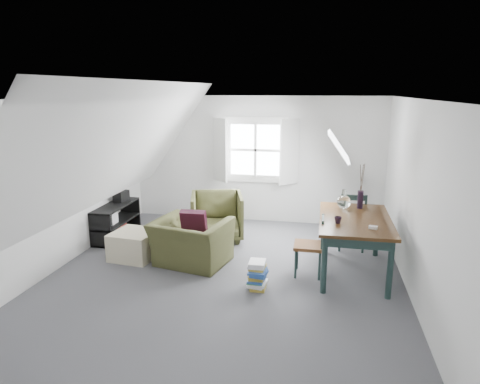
% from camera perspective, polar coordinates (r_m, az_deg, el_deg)
% --- Properties ---
extents(floor, '(5.50, 5.50, 0.00)m').
position_cam_1_polar(floor, '(6.30, -2.05, -11.02)').
color(floor, '#4C4C52').
rests_on(floor, ground).
extents(ceiling, '(5.50, 5.50, 0.00)m').
position_cam_1_polar(ceiling, '(5.73, -2.26, 12.36)').
color(ceiling, white).
rests_on(ceiling, wall_back).
extents(wall_back, '(5.00, 0.00, 5.00)m').
position_cam_1_polar(wall_back, '(8.54, 2.11, 4.32)').
color(wall_back, silver).
rests_on(wall_back, ground).
extents(wall_front, '(5.00, 0.00, 5.00)m').
position_cam_1_polar(wall_front, '(3.41, -13.03, -10.48)').
color(wall_front, silver).
rests_on(wall_front, ground).
extents(wall_left, '(0.00, 5.50, 5.50)m').
position_cam_1_polar(wall_left, '(6.90, -22.80, 1.04)').
color(wall_left, silver).
rests_on(wall_left, ground).
extents(wall_right, '(0.00, 5.50, 5.50)m').
position_cam_1_polar(wall_right, '(5.86, 22.40, -1.00)').
color(wall_right, silver).
rests_on(wall_right, ground).
extents(slope_left, '(3.19, 5.50, 4.48)m').
position_cam_1_polar(slope_left, '(6.33, -16.04, 5.37)').
color(slope_left, white).
rests_on(slope_left, wall_left).
extents(slope_right, '(3.19, 5.50, 4.48)m').
position_cam_1_polar(slope_right, '(5.64, 13.36, 4.59)').
color(slope_right, white).
rests_on(slope_right, wall_right).
extents(dormer_window, '(1.71, 0.35, 1.30)m').
position_cam_1_polar(dormer_window, '(8.44, 2.04, 5.58)').
color(dormer_window, white).
rests_on(dormer_window, wall_back).
extents(skylight, '(0.35, 0.75, 0.47)m').
position_cam_1_polar(skylight, '(6.93, 13.01, 5.97)').
color(skylight, white).
rests_on(skylight, slope_right).
extents(armchair_near, '(1.24, 1.14, 0.70)m').
position_cam_1_polar(armchair_near, '(6.72, -6.43, -9.46)').
color(armchair_near, '#3E4020').
rests_on(armchair_near, floor).
extents(armchair_far, '(1.11, 1.12, 0.84)m').
position_cam_1_polar(armchair_far, '(7.77, -3.05, -6.18)').
color(armchair_far, '#3E4020').
rests_on(armchair_far, floor).
extents(throw_pillow, '(0.40, 0.23, 0.41)m').
position_cam_1_polar(throw_pillow, '(6.64, -6.18, -4.02)').
color(throw_pillow, '#3C1023').
rests_on(throw_pillow, armchair_near).
extents(ottoman, '(0.72, 0.72, 0.43)m').
position_cam_1_polar(ottoman, '(7.03, -13.85, -6.84)').
color(ottoman, '#C1B694').
rests_on(ottoman, floor).
extents(dining_table, '(1.00, 1.66, 0.83)m').
position_cam_1_polar(dining_table, '(6.35, 15.05, -4.32)').
color(dining_table, '#37200F').
rests_on(dining_table, floor).
extents(demijohn, '(0.21, 0.21, 0.30)m').
position_cam_1_polar(demijohn, '(6.71, 13.66, -1.22)').
color(demijohn, silver).
rests_on(demijohn, dining_table).
extents(vase_twigs, '(0.09, 0.10, 0.69)m').
position_cam_1_polar(vase_twigs, '(6.81, 15.74, -0.84)').
color(vase_twigs, black).
rests_on(vase_twigs, dining_table).
extents(cup, '(0.11, 0.11, 0.09)m').
position_cam_1_polar(cup, '(6.02, 12.90, -4.09)').
color(cup, black).
rests_on(cup, dining_table).
extents(paper_box, '(0.12, 0.10, 0.04)m').
position_cam_1_polar(paper_box, '(5.90, 17.32, -4.53)').
color(paper_box, white).
rests_on(paper_box, dining_table).
extents(dining_chair_far, '(0.46, 0.46, 0.98)m').
position_cam_1_polar(dining_chair_far, '(7.34, 14.71, -3.60)').
color(dining_chair_far, brown).
rests_on(dining_chair_far, floor).
extents(dining_chair_near, '(0.41, 0.41, 0.87)m').
position_cam_1_polar(dining_chair_near, '(6.23, 9.46, -6.96)').
color(dining_chair_near, brown).
rests_on(dining_chair_near, floor).
extents(media_shelf, '(0.39, 1.18, 0.61)m').
position_cam_1_polar(media_shelf, '(8.03, -16.28, -4.00)').
color(media_shelf, black).
rests_on(media_shelf, floor).
extents(electronics_box, '(0.23, 0.29, 0.21)m').
position_cam_1_polar(electronics_box, '(8.17, -15.55, -0.58)').
color(electronics_box, black).
rests_on(electronics_box, media_shelf).
extents(magazine_stack, '(0.28, 0.34, 0.38)m').
position_cam_1_polar(magazine_stack, '(5.85, 2.34, -11.01)').
color(magazine_stack, '#B29933').
rests_on(magazine_stack, floor).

